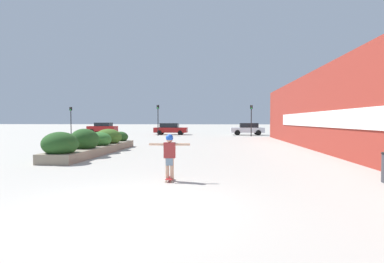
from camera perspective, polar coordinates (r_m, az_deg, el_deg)
The scene contains 12 objects.
ground_plane at distance 6.70m, azimuth -12.01°, elevation -14.27°, with size 300.00×300.00×0.00m, color #ADA89E.
building_wall_right at distance 19.25m, azimuth 24.16°, elevation 3.80°, with size 0.67×33.69×5.06m.
planter_box at distance 17.85m, azimuth -18.06°, elevation -2.16°, with size 1.69×9.63×1.47m.
skateboard at distance 9.46m, azimuth -4.28°, elevation -8.97°, with size 0.24×0.61×0.10m.
skateboarder at distance 9.34m, azimuth -4.29°, elevation -3.82°, with size 1.27×0.23×1.36m.
car_leftmost at distance 45.66m, azimuth -16.63°, elevation 0.69°, with size 4.07×1.99×1.61m.
car_center_left at distance 39.94m, azimuth 10.55°, elevation 0.52°, with size 4.28×2.03×1.58m.
car_center_right at distance 40.33m, azimuth -4.13°, elevation 0.53°, with size 4.40×2.01×1.55m.
car_rightmost at distance 44.33m, azimuth 22.94°, elevation 0.55°, with size 4.45×2.04×1.56m.
traffic_light_left at distance 37.55m, azimuth -6.51°, elevation 3.13°, with size 0.28×0.30×3.84m.
traffic_light_right at distance 36.65m, azimuth 11.23°, elevation 3.05°, with size 0.28×0.30×3.75m.
traffic_light_far_left at distance 41.12m, azimuth -22.09°, elevation 2.73°, with size 0.28×0.30×3.63m.
Camera 1 is at (1.88, -6.15, 1.88)m, focal length 28.00 mm.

